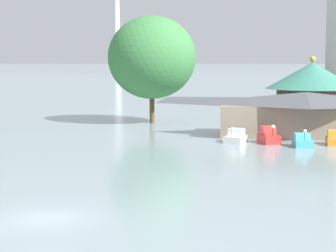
{
  "coord_description": "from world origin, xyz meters",
  "views": [
    {
      "loc": [
        9.47,
        -26.52,
        7.53
      ],
      "look_at": [
        3.91,
        14.43,
        2.88
      ],
      "focal_mm": 63.47,
      "sensor_mm": 36.0,
      "label": 1
    }
  ],
  "objects_px": {
    "pedal_boat_red": "(269,136)",
    "shoreline_tree_mid": "(152,57)",
    "pedal_boat_white": "(236,137)",
    "green_roof_pavilion": "(312,90)",
    "boathouse": "(306,113)",
    "pedal_boat_orange": "(336,139)",
    "pedal_boat_cyan": "(303,141)"
  },
  "relations": [
    {
      "from": "pedal_boat_red",
      "to": "boathouse",
      "type": "distance_m",
      "value": 7.02
    },
    {
      "from": "pedal_boat_orange",
      "to": "shoreline_tree_mid",
      "type": "relative_size",
      "value": 0.19
    },
    {
      "from": "pedal_boat_orange",
      "to": "pedal_boat_cyan",
      "type": "bearing_deg",
      "value": -60.75
    },
    {
      "from": "pedal_boat_white",
      "to": "pedal_boat_red",
      "type": "height_order",
      "value": "pedal_boat_red"
    },
    {
      "from": "pedal_boat_red",
      "to": "shoreline_tree_mid",
      "type": "distance_m",
      "value": 21.57
    },
    {
      "from": "boathouse",
      "to": "green_roof_pavilion",
      "type": "bearing_deg",
      "value": 80.78
    },
    {
      "from": "green_roof_pavilion",
      "to": "boathouse",
      "type": "bearing_deg",
      "value": -99.22
    },
    {
      "from": "pedal_boat_red",
      "to": "boathouse",
      "type": "xyz_separation_m",
      "value": [
        3.75,
        5.69,
        1.66
      ]
    },
    {
      "from": "pedal_boat_white",
      "to": "pedal_boat_cyan",
      "type": "bearing_deg",
      "value": 88.31
    },
    {
      "from": "pedal_boat_cyan",
      "to": "boathouse",
      "type": "relative_size",
      "value": 0.13
    },
    {
      "from": "pedal_boat_orange",
      "to": "boathouse",
      "type": "relative_size",
      "value": 0.13
    },
    {
      "from": "pedal_boat_cyan",
      "to": "green_roof_pavilion",
      "type": "distance_m",
      "value": 17.35
    },
    {
      "from": "boathouse",
      "to": "green_roof_pavilion",
      "type": "height_order",
      "value": "green_roof_pavilion"
    },
    {
      "from": "pedal_boat_red",
      "to": "shoreline_tree_mid",
      "type": "height_order",
      "value": "shoreline_tree_mid"
    },
    {
      "from": "pedal_boat_orange",
      "to": "boathouse",
      "type": "xyz_separation_m",
      "value": [
        -2.12,
        5.96,
        1.75
      ]
    },
    {
      "from": "pedal_boat_white",
      "to": "boathouse",
      "type": "xyz_separation_m",
      "value": [
        6.72,
        5.65,
        1.77
      ]
    },
    {
      "from": "pedal_boat_orange",
      "to": "pedal_boat_red",
      "type": "bearing_deg",
      "value": -90.61
    },
    {
      "from": "pedal_boat_red",
      "to": "pedal_boat_cyan",
      "type": "bearing_deg",
      "value": 37.46
    },
    {
      "from": "pedal_boat_white",
      "to": "pedal_boat_cyan",
      "type": "relative_size",
      "value": 1.12
    },
    {
      "from": "pedal_boat_cyan",
      "to": "boathouse",
      "type": "height_order",
      "value": "boathouse"
    },
    {
      "from": "shoreline_tree_mid",
      "to": "pedal_boat_red",
      "type": "bearing_deg",
      "value": -49.59
    },
    {
      "from": "green_roof_pavilion",
      "to": "shoreline_tree_mid",
      "type": "relative_size",
      "value": 0.83
    },
    {
      "from": "pedal_boat_cyan",
      "to": "pedal_boat_red",
      "type": "bearing_deg",
      "value": -128.37
    },
    {
      "from": "pedal_boat_orange",
      "to": "green_roof_pavilion",
      "type": "distance_m",
      "value": 15.66
    },
    {
      "from": "pedal_boat_white",
      "to": "pedal_boat_red",
      "type": "relative_size",
      "value": 1.0
    },
    {
      "from": "shoreline_tree_mid",
      "to": "green_roof_pavilion",
      "type": "bearing_deg",
      "value": -1.65
    },
    {
      "from": "pedal_boat_orange",
      "to": "green_roof_pavilion",
      "type": "relative_size",
      "value": 0.23
    },
    {
      "from": "green_roof_pavilion",
      "to": "pedal_boat_white",
      "type": "bearing_deg",
      "value": -118.86
    },
    {
      "from": "pedal_boat_white",
      "to": "green_roof_pavilion",
      "type": "xyz_separation_m",
      "value": [
        8.22,
        14.92,
        3.61
      ]
    },
    {
      "from": "pedal_boat_red",
      "to": "green_roof_pavilion",
      "type": "relative_size",
      "value": 0.25
    },
    {
      "from": "pedal_boat_red",
      "to": "boathouse",
      "type": "relative_size",
      "value": 0.15
    },
    {
      "from": "pedal_boat_white",
      "to": "green_roof_pavilion",
      "type": "height_order",
      "value": "green_roof_pavilion"
    }
  ]
}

